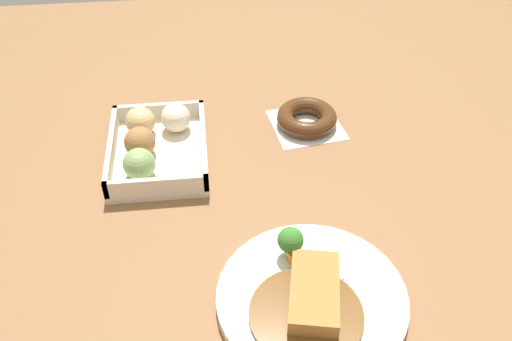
# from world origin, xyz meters

# --- Properties ---
(ground_plane) EXTENTS (1.60, 1.60, 0.00)m
(ground_plane) POSITION_xyz_m (0.00, 0.00, 0.00)
(ground_plane) COLOR brown
(curry_plate) EXTENTS (0.24, 0.24, 0.07)m
(curry_plate) POSITION_xyz_m (0.14, 0.01, 0.01)
(curry_plate) COLOR white
(curry_plate) RESTS_ON ground_plane
(donut_box) EXTENTS (0.21, 0.16, 0.06)m
(donut_box) POSITION_xyz_m (-0.18, -0.19, 0.02)
(donut_box) COLOR beige
(donut_box) RESTS_ON ground_plane
(chocolate_ring_donut) EXTENTS (0.14, 0.14, 0.03)m
(chocolate_ring_donut) POSITION_xyz_m (-0.24, 0.07, 0.02)
(chocolate_ring_donut) COLOR white
(chocolate_ring_donut) RESTS_ON ground_plane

